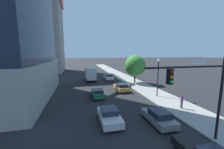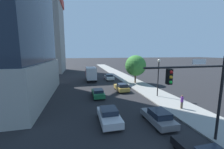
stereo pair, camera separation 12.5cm
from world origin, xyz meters
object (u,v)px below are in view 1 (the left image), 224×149
(car_green, at_px, (98,93))
(car_gray, at_px, (159,117))
(car_white, at_px, (109,77))
(construction_building, at_px, (41,30))
(car_gold, at_px, (121,87))
(car_silver, at_px, (109,116))
(traffic_light_pole, at_px, (200,86))
(pedestrian_purple_shirt, at_px, (182,101))
(street_lamp, at_px, (158,72))
(box_truck, at_px, (90,73))
(street_tree, at_px, (135,66))

(car_green, bearing_deg, car_gray, -64.14)
(car_white, bearing_deg, construction_building, 134.24)
(car_gold, height_order, car_silver, car_gold)
(construction_building, relative_size, traffic_light_pole, 5.13)
(car_green, bearing_deg, car_gold, 29.52)
(car_white, bearing_deg, traffic_light_pole, -88.06)
(car_gray, xyz_separation_m, car_silver, (-4.76, 1.31, 0.04))
(pedestrian_purple_shirt, bearing_deg, construction_building, 120.62)
(car_silver, bearing_deg, street_lamp, 34.82)
(car_gold, xyz_separation_m, box_truck, (-4.76, 11.23, 1.21))
(street_tree, distance_m, box_truck, 11.47)
(street_tree, distance_m, car_white, 8.29)
(car_gray, xyz_separation_m, car_white, (-0.00, 23.88, 0.05))
(box_truck, distance_m, pedestrian_purple_shirt, 23.30)
(street_tree, bearing_deg, pedestrian_purple_shirt, -91.10)
(car_white, bearing_deg, box_truck, -178.45)
(street_lamp, bearing_deg, box_truck, 120.29)
(street_lamp, xyz_separation_m, car_silver, (-9.32, -6.48, -3.27))
(car_white, bearing_deg, pedestrian_purple_shirt, -77.43)
(street_lamp, height_order, car_white, street_lamp)
(street_lamp, distance_m, car_gold, 7.35)
(box_truck, bearing_deg, street_tree, -29.18)
(pedestrian_purple_shirt, bearing_deg, car_gold, 115.44)
(car_green, bearing_deg, car_white, 71.28)
(car_silver, relative_size, box_truck, 0.61)
(construction_building, distance_m, car_silver, 48.08)
(street_tree, relative_size, car_white, 1.40)
(traffic_light_pole, height_order, street_lamp, traffic_light_pole)
(street_lamp, height_order, car_gray, street_lamp)
(traffic_light_pole, height_order, car_gray, traffic_light_pole)
(street_lamp, relative_size, pedestrian_purple_shirt, 3.45)
(car_gray, xyz_separation_m, car_green, (-4.76, 9.82, -0.00))
(car_silver, bearing_deg, traffic_light_pole, -40.59)
(construction_building, relative_size, car_gray, 8.14)
(street_lamp, xyz_separation_m, box_truck, (-9.32, 15.96, -2.09))
(street_lamp, relative_size, car_green, 1.43)
(traffic_light_pole, relative_size, street_tree, 1.04)
(construction_building, height_order, box_truck, construction_building)
(traffic_light_pole, relative_size, street_lamp, 1.13)
(car_white, relative_size, box_truck, 0.66)
(car_gray, relative_size, pedestrian_purple_shirt, 2.45)
(construction_building, bearing_deg, box_truck, -53.55)
(box_truck, xyz_separation_m, pedestrian_purple_shirt, (9.53, -21.24, -0.90))
(street_tree, height_order, car_gray, street_tree)
(street_lamp, bearing_deg, traffic_light_pole, -107.71)
(car_green, height_order, pedestrian_purple_shirt, pedestrian_purple_shirt)
(car_gray, xyz_separation_m, pedestrian_purple_shirt, (4.76, 2.51, 0.33))
(car_gray, bearing_deg, car_gold, 90.00)
(car_gold, distance_m, car_green, 5.47)
(street_lamp, distance_m, car_white, 17.03)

